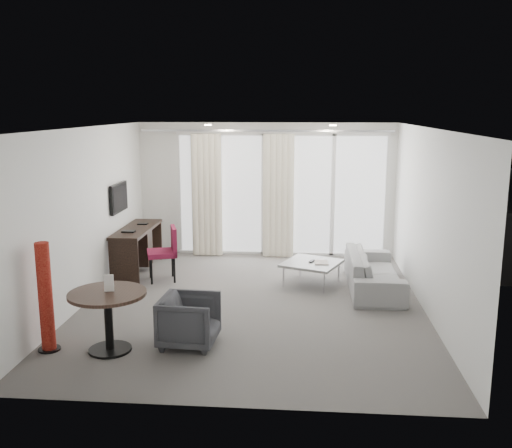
# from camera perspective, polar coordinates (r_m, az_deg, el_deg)

# --- Properties ---
(floor) EXTENTS (5.00, 6.00, 0.00)m
(floor) POSITION_cam_1_polar(r_m,az_deg,el_deg) (8.59, -0.34, -8.01)
(floor) COLOR #5D5955
(floor) RESTS_ON ground
(ceiling) EXTENTS (5.00, 6.00, 0.00)m
(ceiling) POSITION_cam_1_polar(r_m,az_deg,el_deg) (8.10, -0.36, 9.59)
(ceiling) COLOR white
(ceiling) RESTS_ON ground
(wall_left) EXTENTS (0.00, 6.00, 2.60)m
(wall_left) POSITION_cam_1_polar(r_m,az_deg,el_deg) (8.82, -16.74, 0.76)
(wall_left) COLOR silver
(wall_left) RESTS_ON ground
(wall_right) EXTENTS (0.00, 6.00, 2.60)m
(wall_right) POSITION_cam_1_polar(r_m,az_deg,el_deg) (8.41, 16.89, 0.23)
(wall_right) COLOR silver
(wall_right) RESTS_ON ground
(wall_front) EXTENTS (5.00, 0.00, 2.60)m
(wall_front) POSITION_cam_1_polar(r_m,az_deg,el_deg) (5.35, -3.22, -5.62)
(wall_front) COLOR silver
(wall_front) RESTS_ON ground
(window_panel) EXTENTS (4.00, 0.02, 2.38)m
(window_panel) POSITION_cam_1_polar(r_m,az_deg,el_deg) (11.18, 2.55, 2.92)
(window_panel) COLOR white
(window_panel) RESTS_ON ground
(window_frame) EXTENTS (4.10, 0.06, 2.44)m
(window_frame) POSITION_cam_1_polar(r_m,az_deg,el_deg) (11.17, 2.55, 2.91)
(window_frame) COLOR white
(window_frame) RESTS_ON ground
(curtain_left) EXTENTS (0.60, 0.20, 2.38)m
(curtain_left) POSITION_cam_1_polar(r_m,az_deg,el_deg) (11.17, -4.94, 2.88)
(curtain_left) COLOR #EEE4C8
(curtain_left) RESTS_ON ground
(curtain_right) EXTENTS (0.60, 0.20, 2.38)m
(curtain_right) POSITION_cam_1_polar(r_m,az_deg,el_deg) (11.02, 2.26, 2.80)
(curtain_right) COLOR #EEE4C8
(curtain_right) RESTS_ON ground
(curtain_track) EXTENTS (4.80, 0.04, 0.04)m
(curtain_track) POSITION_cam_1_polar(r_m,az_deg,el_deg) (10.91, 0.98, 9.31)
(curtain_track) COLOR #B2B2B7
(curtain_track) RESTS_ON ceiling
(downlight_a) EXTENTS (0.12, 0.12, 0.02)m
(downlight_a) POSITION_cam_1_polar(r_m,az_deg,el_deg) (9.80, -4.83, 9.84)
(downlight_a) COLOR #FFE0B2
(downlight_a) RESTS_ON ceiling
(downlight_b) EXTENTS (0.12, 0.12, 0.02)m
(downlight_b) POSITION_cam_1_polar(r_m,az_deg,el_deg) (9.68, 7.71, 9.75)
(downlight_b) COLOR #FFE0B2
(downlight_b) RESTS_ON ceiling
(desk) EXTENTS (0.52, 1.66, 0.78)m
(desk) POSITION_cam_1_polar(r_m,az_deg,el_deg) (10.43, -11.78, -2.49)
(desk) COLOR black
(desk) RESTS_ON floor
(tv) EXTENTS (0.05, 0.80, 0.50)m
(tv) POSITION_cam_1_polar(r_m,az_deg,el_deg) (10.14, -13.56, 2.58)
(tv) COLOR black
(tv) RESTS_ON wall_left
(desk_chair) EXTENTS (0.62, 0.60, 0.92)m
(desk_chair) POSITION_cam_1_polar(r_m,az_deg,el_deg) (9.74, -9.41, -2.97)
(desk_chair) COLOR maroon
(desk_chair) RESTS_ON floor
(round_table) EXTENTS (1.04, 1.04, 0.74)m
(round_table) POSITION_cam_1_polar(r_m,az_deg,el_deg) (7.13, -14.51, -9.44)
(round_table) COLOR #2F1E16
(round_table) RESTS_ON floor
(menu_card) EXTENTS (0.11, 0.04, 0.20)m
(menu_card) POSITION_cam_1_polar(r_m,az_deg,el_deg) (7.04, -14.45, -6.67)
(menu_card) COLOR white
(menu_card) RESTS_ON round_table
(red_lamp) EXTENTS (0.34, 0.34, 1.34)m
(red_lamp) POSITION_cam_1_polar(r_m,az_deg,el_deg) (7.27, -20.31, -6.88)
(red_lamp) COLOR maroon
(red_lamp) RESTS_ON floor
(tub_armchair) EXTENTS (0.73, 0.72, 0.63)m
(tub_armchair) POSITION_cam_1_polar(r_m,az_deg,el_deg) (7.14, -6.68, -9.57)
(tub_armchair) COLOR #313236
(tub_armchair) RESTS_ON floor
(coffee_table) EXTENTS (1.11, 1.11, 0.38)m
(coffee_table) POSITION_cam_1_polar(r_m,az_deg,el_deg) (9.51, 5.57, -4.91)
(coffee_table) COLOR gray
(coffee_table) RESTS_ON floor
(remote) EXTENTS (0.10, 0.16, 0.02)m
(remote) POSITION_cam_1_polar(r_m,az_deg,el_deg) (9.48, 5.60, -3.90)
(remote) COLOR black
(remote) RESTS_ON coffee_table
(magazine) EXTENTS (0.24, 0.30, 0.02)m
(magazine) POSITION_cam_1_polar(r_m,az_deg,el_deg) (9.42, 6.55, -4.01)
(magazine) COLOR gray
(magazine) RESTS_ON coffee_table
(sofa) EXTENTS (0.79, 2.03, 0.59)m
(sofa) POSITION_cam_1_polar(r_m,az_deg,el_deg) (9.39, 11.68, -4.64)
(sofa) COLOR gray
(sofa) RESTS_ON floor
(terrace_slab) EXTENTS (5.60, 3.00, 0.12)m
(terrace_slab) POSITION_cam_1_polar(r_m,az_deg,el_deg) (12.91, 2.77, -1.61)
(terrace_slab) COLOR #4D4D50
(terrace_slab) RESTS_ON ground
(rattan_chair_a) EXTENTS (0.80, 0.80, 0.92)m
(rattan_chair_a) POSITION_cam_1_polar(r_m,az_deg,el_deg) (12.85, 6.12, 0.64)
(rattan_chair_a) COLOR #4C341B
(rattan_chair_a) RESTS_ON terrace_slab
(rattan_chair_b) EXTENTS (0.64, 0.64, 0.83)m
(rattan_chair_b) POSITION_cam_1_polar(r_m,az_deg,el_deg) (13.49, 10.08, 0.87)
(rattan_chair_b) COLOR #4C341B
(rattan_chair_b) RESTS_ON terrace_slab
(rattan_table) EXTENTS (0.55, 0.55, 0.51)m
(rattan_table) POSITION_cam_1_polar(r_m,az_deg,el_deg) (12.31, 6.98, -0.81)
(rattan_table) COLOR #4C341B
(rattan_table) RESTS_ON terrace_slab
(balustrade) EXTENTS (5.50, 0.06, 1.05)m
(balustrade) POSITION_cam_1_polar(r_m,az_deg,el_deg) (14.22, 3.00, 1.92)
(balustrade) COLOR #B2B2B7
(balustrade) RESTS_ON terrace_slab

